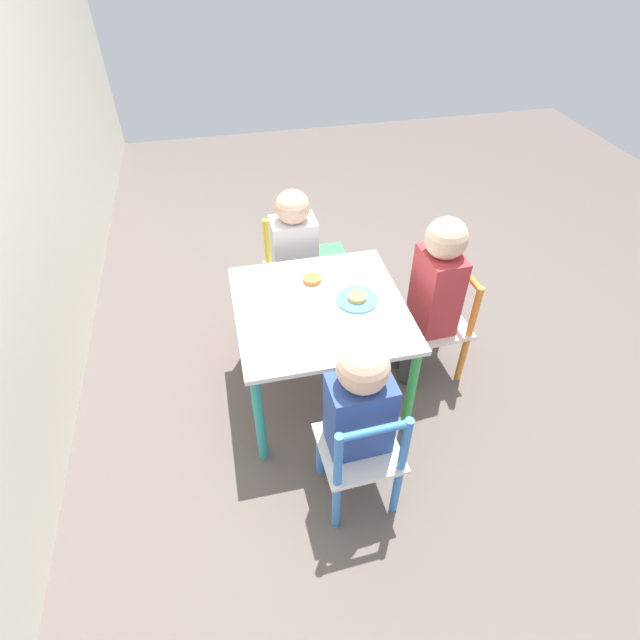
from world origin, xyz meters
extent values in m
plane|color=#5B514C|center=(0.00, 0.00, 0.00)|extent=(6.00, 6.00, 0.00)
cube|color=silver|center=(0.00, 0.00, 0.46)|extent=(0.64, 0.64, 0.02)
cylinder|color=green|center=(-0.29, -0.29, 0.23)|extent=(0.04, 0.04, 0.45)
cylinder|color=#E5599E|center=(0.29, -0.29, 0.23)|extent=(0.04, 0.04, 0.45)
cylinder|color=teal|center=(-0.29, 0.29, 0.23)|extent=(0.04, 0.04, 0.45)
cylinder|color=#DB3D38|center=(0.29, 0.29, 0.23)|extent=(0.04, 0.04, 0.45)
cube|color=silver|center=(0.02, -0.50, 0.26)|extent=(0.27, 0.27, 0.02)
cylinder|color=orange|center=(0.12, -0.39, 0.13)|extent=(0.03, 0.03, 0.26)
cylinder|color=orange|center=(-0.09, -0.40, 0.13)|extent=(0.03, 0.03, 0.26)
cylinder|color=orange|center=(0.14, -0.60, 0.13)|extent=(0.03, 0.03, 0.26)
cylinder|color=orange|center=(-0.08, -0.61, 0.13)|extent=(0.03, 0.03, 0.26)
cylinder|color=orange|center=(0.14, -0.60, 0.38)|extent=(0.03, 0.03, 0.25)
cylinder|color=orange|center=(-0.08, -0.61, 0.38)|extent=(0.03, 0.03, 0.25)
cylinder|color=orange|center=(0.03, -0.61, 0.50)|extent=(0.21, 0.03, 0.02)
cube|color=silver|center=(0.50, 0.01, 0.26)|extent=(0.27, 0.27, 0.02)
cylinder|color=yellow|center=(0.39, 0.12, 0.13)|extent=(0.03, 0.03, 0.26)
cylinder|color=yellow|center=(0.40, -0.10, 0.13)|extent=(0.03, 0.03, 0.26)
cylinder|color=yellow|center=(0.60, 0.12, 0.13)|extent=(0.03, 0.03, 0.26)
cylinder|color=yellow|center=(0.61, -0.09, 0.13)|extent=(0.03, 0.03, 0.26)
cylinder|color=yellow|center=(0.60, 0.12, 0.38)|extent=(0.03, 0.03, 0.25)
cylinder|color=yellow|center=(0.61, -0.09, 0.38)|extent=(0.03, 0.03, 0.25)
cylinder|color=yellow|center=(0.61, 0.02, 0.50)|extent=(0.03, 0.21, 0.02)
cube|color=silver|center=(-0.50, -0.02, 0.26)|extent=(0.27, 0.27, 0.02)
cylinder|color=#387AD1|center=(-0.39, -0.12, 0.13)|extent=(0.03, 0.03, 0.26)
cylinder|color=#387AD1|center=(-0.40, 0.09, 0.13)|extent=(0.03, 0.03, 0.26)
cylinder|color=#387AD1|center=(-0.60, -0.13, 0.13)|extent=(0.03, 0.03, 0.26)
cylinder|color=#387AD1|center=(-0.61, 0.08, 0.13)|extent=(0.03, 0.03, 0.26)
cylinder|color=#387AD1|center=(-0.60, -0.13, 0.38)|extent=(0.03, 0.03, 0.25)
cylinder|color=#387AD1|center=(-0.61, 0.08, 0.38)|extent=(0.03, 0.03, 0.25)
cylinder|color=#387AD1|center=(-0.61, -0.02, 0.50)|extent=(0.03, 0.21, 0.02)
cylinder|color=#38383D|center=(0.07, -0.38, 0.14)|extent=(0.07, 0.07, 0.27)
cylinder|color=#38383D|center=(-0.03, -0.38, 0.14)|extent=(0.07, 0.07, 0.27)
cube|color=#B23338|center=(0.02, -0.48, 0.45)|extent=(0.21, 0.15, 0.35)
sphere|color=#DBB293|center=(0.02, -0.48, 0.69)|extent=(0.16, 0.16, 0.16)
cylinder|color=#4C608E|center=(0.38, 0.06, 0.14)|extent=(0.07, 0.07, 0.27)
cylinder|color=#4C608E|center=(0.38, -0.04, 0.14)|extent=(0.07, 0.07, 0.27)
cube|color=silver|center=(0.48, 0.01, 0.42)|extent=(0.15, 0.20, 0.30)
sphere|color=#DBB293|center=(0.48, 0.01, 0.63)|extent=(0.15, 0.15, 0.15)
cylinder|color=#4C608E|center=(-0.38, -0.07, 0.14)|extent=(0.07, 0.07, 0.27)
cylinder|color=#4C608E|center=(-0.38, 0.03, 0.14)|extent=(0.07, 0.07, 0.27)
cube|color=#2D478E|center=(-0.48, -0.02, 0.42)|extent=(0.15, 0.21, 0.29)
sphere|color=#DBB293|center=(-0.48, -0.02, 0.63)|extent=(0.16, 0.16, 0.16)
cylinder|color=#4C9EE0|center=(0.00, -0.15, 0.48)|extent=(0.16, 0.16, 0.01)
cylinder|color=gold|center=(0.00, -0.15, 0.49)|extent=(0.07, 0.07, 0.02)
cylinder|color=white|center=(0.15, 0.00, 0.48)|extent=(0.16, 0.16, 0.01)
cylinder|color=#CC6633|center=(0.15, 0.00, 0.49)|extent=(0.07, 0.07, 0.02)
cube|color=#3D8E56|center=(0.74, -0.19, 0.08)|extent=(0.27, 0.24, 0.17)
camera|label=1|loc=(-1.41, 0.31, 1.68)|focal=28.00mm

